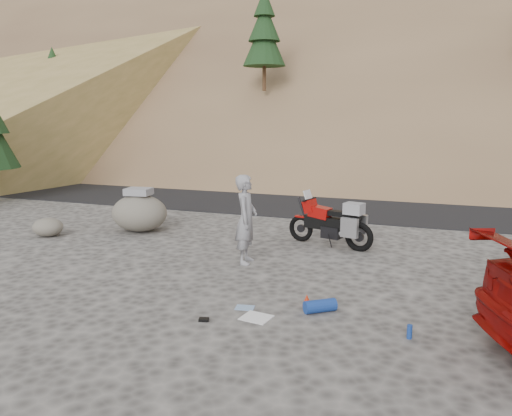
{
  "coord_description": "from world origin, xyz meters",
  "views": [
    {
      "loc": [
        3.87,
        -8.66,
        3.06
      ],
      "look_at": [
        0.07,
        1.73,
        1.0
      ],
      "focal_mm": 35.0,
      "sensor_mm": 36.0,
      "label": 1
    }
  ],
  "objects": [
    {
      "name": "gear_blue_cloth",
      "position": [
        1.09,
        -1.57,
        0.01
      ],
      "size": [
        0.33,
        0.27,
        0.01
      ],
      "primitive_type": "cube",
      "rotation": [
        0.0,
        0.0,
        0.18
      ],
      "color": "#7D9AC1",
      "rests_on": "ground"
    },
    {
      "name": "motorcycle",
      "position": [
        1.65,
        2.71,
        0.56
      ],
      "size": [
        2.16,
        0.97,
        1.31
      ],
      "rotation": [
        0.0,
        0.0,
        -0.27
      ],
      "color": "black",
      "rests_on": "ground"
    },
    {
      "name": "gear_funnel",
      "position": [
        2.0,
        -1.13,
        0.1
      ],
      "size": [
        0.15,
        0.15,
        0.19
      ],
      "primitive_type": "cone",
      "rotation": [
        0.0,
        0.0,
        -0.04
      ],
      "color": "red",
      "rests_on": "ground"
    },
    {
      "name": "man",
      "position": [
        0.2,
        0.79,
        0.0
      ],
      "size": [
        0.55,
        0.74,
        1.87
      ],
      "primitive_type": "imported",
      "rotation": [
        0.0,
        0.0,
        1.73
      ],
      "color": "gray",
      "rests_on": "ground"
    },
    {
      "name": "ground",
      "position": [
        0.0,
        0.0,
        0.0
      ],
      "size": [
        140.0,
        140.0,
        0.0
      ],
      "primitive_type": "plane",
      "color": "#3F3D3A",
      "rests_on": "ground"
    },
    {
      "name": "boulder",
      "position": [
        -3.53,
        2.53,
        0.51
      ],
      "size": [
        1.6,
        1.39,
        1.16
      ],
      "rotation": [
        0.0,
        0.0,
        -0.07
      ],
      "color": "#5C564F",
      "rests_on": "ground"
    },
    {
      "name": "hillside",
      "position": [
        -0.05,
        40.88,
        11.08
      ],
      "size": [
        120.0,
        73.0,
        46.72
      ],
      "color": "brown",
      "rests_on": "ground"
    },
    {
      "name": "gear_glove_a",
      "position": [
        0.69,
        -2.27,
        0.02
      ],
      "size": [
        0.17,
        0.14,
        0.04
      ],
      "primitive_type": "cube",
      "rotation": [
        0.0,
        0.0,
        0.28
      ],
      "color": "black",
      "rests_on": "ground"
    },
    {
      "name": "gear_white_cloth",
      "position": [
        1.4,
        -1.89,
        0.01
      ],
      "size": [
        0.49,
        0.45,
        0.01
      ],
      "primitive_type": "cube",
      "rotation": [
        0.0,
        0.0,
        -0.15
      ],
      "color": "white",
      "rests_on": "ground"
    },
    {
      "name": "small_rock",
      "position": [
        -5.44,
        1.24,
        0.24
      ],
      "size": [
        0.99,
        0.94,
        0.47
      ],
      "rotation": [
        0.0,
        0.0,
        0.37
      ],
      "color": "#5C564F",
      "rests_on": "ground"
    },
    {
      "name": "gear_blue_mat",
      "position": [
        2.26,
        -1.33,
        0.1
      ],
      "size": [
        0.53,
        0.48,
        0.21
      ],
      "primitive_type": "cylinder",
      "rotation": [
        0.0,
        1.57,
        0.65
      ],
      "color": "navy",
      "rests_on": "ground"
    },
    {
      "name": "road",
      "position": [
        0.0,
        9.0,
        0.0
      ],
      "size": [
        120.0,
        7.0,
        0.05
      ],
      "primitive_type": "cube",
      "color": "black",
      "rests_on": "ground"
    },
    {
      "name": "gear_bottle",
      "position": [
        3.64,
        -1.83,
        0.1
      ],
      "size": [
        0.08,
        0.08,
        0.2
      ],
      "primitive_type": "cylinder",
      "rotation": [
        0.0,
        0.0,
        -0.1
      ],
      "color": "navy",
      "rests_on": "ground"
    }
  ]
}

